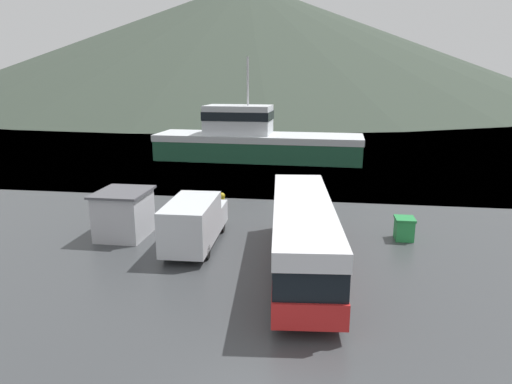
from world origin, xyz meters
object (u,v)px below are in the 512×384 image
object	(u,v)px
fishing_boat	(254,140)
dock_kiosk	(124,214)
tour_bus	(302,233)
storage_bin	(404,228)
delivery_van	(194,221)

from	to	relation	value
fishing_boat	dock_kiosk	size ratio (longest dim) A/B	6.94
tour_bus	dock_kiosk	xyz separation A→B (m)	(-9.54, 3.05, -0.49)
fishing_boat	storage_bin	size ratio (longest dim) A/B	17.79
fishing_boat	dock_kiosk	xyz separation A→B (m)	(-3.37, -24.06, -0.79)
dock_kiosk	delivery_van	bearing A→B (deg)	-12.02
delivery_van	storage_bin	size ratio (longest dim) A/B	5.31
tour_bus	dock_kiosk	distance (m)	10.02
delivery_van	fishing_boat	size ratio (longest dim) A/B	0.30
tour_bus	delivery_van	xyz separation A→B (m)	(-5.44, 2.18, -0.43)
storage_bin	dock_kiosk	xyz separation A→B (m)	(-14.64, -1.65, 0.65)
delivery_van	fishing_boat	bearing A→B (deg)	89.90
fishing_boat	dock_kiosk	world-z (taller)	fishing_boat
storage_bin	delivery_van	bearing A→B (deg)	-166.57
tour_bus	storage_bin	distance (m)	7.03
fishing_boat	storage_bin	xyz separation A→B (m)	(11.27, -22.41, -1.45)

